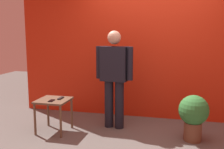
% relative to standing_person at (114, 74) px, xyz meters
% --- Properties ---
extents(ground_plane, '(12.00, 12.00, 0.00)m').
position_rel_standing_person_xyz_m(ground_plane, '(0.54, -0.63, -0.91)').
color(ground_plane, '#59544F').
extents(back_wall_red, '(5.11, 0.12, 3.25)m').
position_rel_standing_person_xyz_m(back_wall_red, '(0.54, 0.74, 0.72)').
color(back_wall_red, red).
rests_on(back_wall_red, ground_plane).
extents(standing_person, '(0.64, 0.26, 1.62)m').
position_rel_standing_person_xyz_m(standing_person, '(0.00, 0.00, 0.00)').
color(standing_person, black).
rests_on(standing_person, ground_plane).
extents(side_table, '(0.49, 0.49, 0.53)m').
position_rel_standing_person_xyz_m(side_table, '(-0.90, -0.42, -0.46)').
color(side_table, brown).
rests_on(side_table, ground_plane).
extents(cell_phone, '(0.08, 0.15, 0.01)m').
position_rel_standing_person_xyz_m(cell_phone, '(-0.88, -0.52, -0.37)').
color(cell_phone, black).
rests_on(cell_phone, side_table).
extents(tv_remote, '(0.05, 0.17, 0.02)m').
position_rel_standing_person_xyz_m(tv_remote, '(-0.80, -0.35, -0.36)').
color(tv_remote, black).
rests_on(tv_remote, side_table).
extents(potted_plant, '(0.44, 0.44, 0.69)m').
position_rel_standing_person_xyz_m(potted_plant, '(1.26, -0.27, -0.50)').
color(potted_plant, brown).
rests_on(potted_plant, ground_plane).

